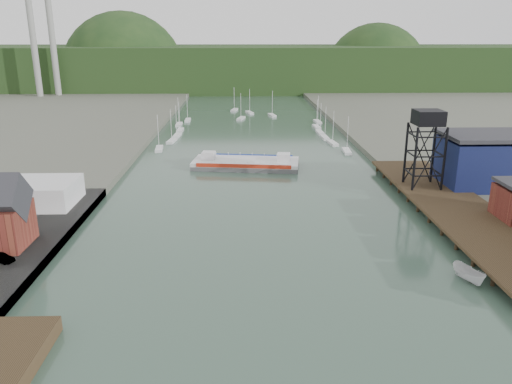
{
  "coord_description": "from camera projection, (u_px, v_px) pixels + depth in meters",
  "views": [
    {
      "loc": [
        -3.09,
        -42.03,
        32.58
      ],
      "look_at": [
        -0.37,
        48.76,
        4.0
      ],
      "focal_mm": 35.0,
      "sensor_mm": 36.0,
      "label": 1
    }
  ],
  "objects": [
    {
      "name": "blue_shed",
      "position": [
        490.0,
        160.0,
        106.45
      ],
      "size": [
        20.5,
        14.5,
        11.3
      ],
      "color": "#0C0C35",
      "rests_on": "east_land"
    },
    {
      "name": "ground",
      "position": [
        274.0,
        376.0,
        49.94
      ],
      "size": [
        600.0,
        600.0,
        0.0
      ],
      "primitive_type": "plane",
      "color": "#2A4236",
      "rests_on": "ground"
    },
    {
      "name": "chain_ferry",
      "position": [
        246.0,
        163.0,
        128.52
      ],
      "size": [
        28.11,
        14.14,
        3.88
      ],
      "rotation": [
        0.0,
        0.0,
        -0.13
      ],
      "color": "#515154",
      "rests_on": "ground"
    },
    {
      "name": "east_pier",
      "position": [
        456.0,
        207.0,
        93.33
      ],
      "size": [
        14.0,
        70.0,
        2.45
      ],
      "color": "black",
      "rests_on": "ground"
    },
    {
      "name": "marina_sailboats",
      "position": [
        250.0,
        128.0,
        181.86
      ],
      "size": [
        57.71,
        92.65,
        0.9
      ],
      "color": "silver",
      "rests_on": "ground"
    },
    {
      "name": "motorboat",
      "position": [
        469.0,
        275.0,
        68.63
      ],
      "size": [
        3.81,
        6.22,
        2.25
      ],
      "primitive_type": "imported",
      "rotation": [
        0.0,
        0.0,
        0.3
      ],
      "color": "silver",
      "rests_on": "ground"
    },
    {
      "name": "lift_tower",
      "position": [
        428.0,
        122.0,
        101.54
      ],
      "size": [
        6.5,
        6.5,
        16.0
      ],
      "color": "black",
      "rests_on": "east_pier"
    },
    {
      "name": "white_shed",
      "position": [
        28.0,
        193.0,
        95.2
      ],
      "size": [
        18.0,
        12.0,
        4.5
      ],
      "primitive_type": "cube",
      "color": "silver",
      "rests_on": "west_quay"
    },
    {
      "name": "distant_hills",
      "position": [
        239.0,
        70.0,
        334.03
      ],
      "size": [
        500.0,
        120.0,
        80.0
      ],
      "color": "#193216",
      "rests_on": "ground"
    },
    {
      "name": "smokestacks",
      "position": [
        43.0,
        41.0,
        259.58
      ],
      "size": [
        11.2,
        8.2,
        60.0
      ],
      "color": "gray",
      "rests_on": "ground"
    },
    {
      "name": "car_west_b",
      "position": [
        1.0,
        258.0,
        71.08
      ],
      "size": [
        4.05,
        2.52,
        1.26
      ],
      "primitive_type": "imported",
      "rotation": [
        0.0,
        0.0,
        1.24
      ],
      "color": "#999999",
      "rests_on": "west_quay"
    }
  ]
}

